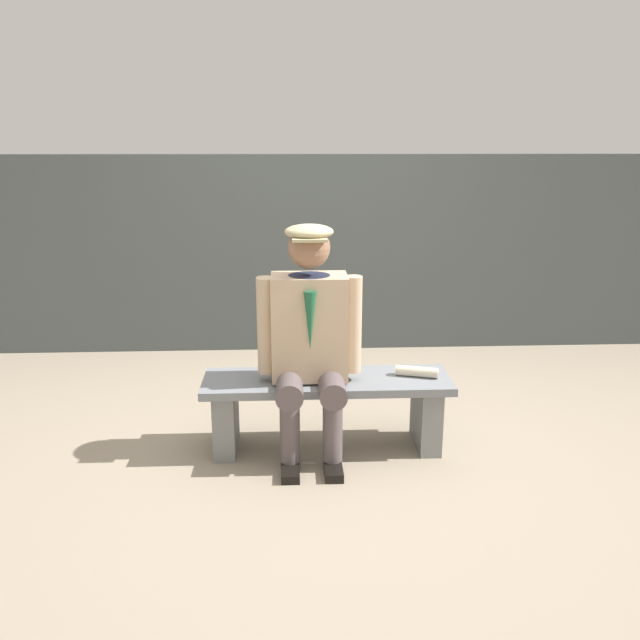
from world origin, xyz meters
name	(u,v)px	position (x,y,z in m)	size (l,w,h in m)	color
ground_plane	(327,447)	(0.00, 0.00, 0.00)	(30.00, 30.00, 0.00)	gray
bench	(327,401)	(0.00, 0.00, 0.29)	(1.43, 0.42, 0.44)	slate
seated_man	(310,333)	(0.10, 0.05, 0.73)	(0.59, 0.57, 1.33)	tan
rolled_magazine	(417,372)	(-0.52, 0.00, 0.47)	(0.06, 0.06, 0.24)	beige
stadium_wall	(313,253)	(0.00, -2.02, 0.83)	(12.00, 0.24, 1.67)	#48504F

